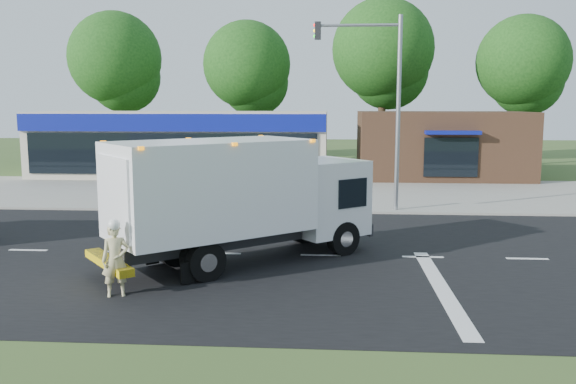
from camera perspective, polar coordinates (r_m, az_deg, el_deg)
name	(u,v)px	position (r m, az deg, el deg)	size (l,w,h in m)	color
ground	(321,256)	(18.23, 3.08, -5.97)	(120.00, 120.00, 0.00)	#385123
road_asphalt	(321,256)	(18.23, 3.08, -5.96)	(60.00, 14.00, 0.02)	black
sidewalk	(324,207)	(26.25, 3.38, -1.44)	(60.00, 2.40, 0.12)	gray
parking_apron	(325,190)	(31.99, 3.50, 0.22)	(60.00, 9.00, 0.02)	gray
lane_markings	(369,268)	(16.96, 7.61, -7.07)	(55.20, 7.00, 0.01)	silver
ems_box_truck	(239,192)	(17.06, -4.63, -0.02)	(7.69, 6.90, 3.52)	black
emergency_worker	(115,258)	(14.81, -15.84, -6.00)	(0.74, 0.62, 1.85)	tan
retail_strip_mall	(183,143)	(38.81, -9.84, 4.50)	(18.00, 6.20, 4.00)	#BFB49E
brown_storefront	(441,145)	(38.33, 14.17, 4.31)	(10.00, 6.70, 4.00)	#382316
traffic_signal_pole	(383,93)	(25.36, 8.85, 9.17)	(3.51, 0.25, 8.00)	gray
background_trees	(316,64)	(45.94, 2.68, 11.88)	(36.77, 7.39, 12.10)	#332114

